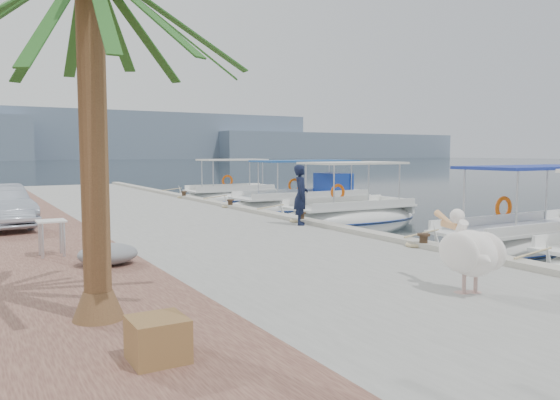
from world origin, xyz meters
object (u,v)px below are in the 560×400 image
object	(u,v)px
fishing_caique_b	(527,244)
fishing_caique_d	(304,204)
fisherman	(301,195)
pelican	(469,251)
fishing_caique_c	(349,217)
fishing_caique_e	(230,198)

from	to	relation	value
fishing_caique_b	fishing_caique_d	world-z (taller)	same
fishing_caique_b	fisherman	distance (m)	6.33
pelican	fishing_caique_b	bearing A→B (deg)	29.37
fishing_caique_b	fishing_caique_c	bearing A→B (deg)	93.97
fishing_caique_c	pelican	xyz separation A→B (m)	(-6.19, -11.03, 1.01)
fishing_caique_b	pelican	bearing A→B (deg)	-150.63
fishing_caique_b	fishing_caique_e	world-z (taller)	same
fishing_caique_b	fishing_caique_c	world-z (taller)	same
fishing_caique_d	fisherman	xyz separation A→B (m)	(-5.32, -8.17, 1.19)
fishing_caique_c	fisherman	world-z (taller)	fisherman
fishing_caique_e	fishing_caique_c	bearing A→B (deg)	-89.23
fishing_caique_e	fishing_caique_b	bearing A→B (deg)	-87.91
fishing_caique_d	fishing_caique_e	bearing A→B (deg)	102.12
pelican	fishing_caique_d	bearing A→B (deg)	65.52
fishing_caique_e	pelican	bearing A→B (deg)	-105.72
fishing_caique_c	fishing_caique_d	world-z (taller)	same
fishing_caique_d	fisherman	world-z (taller)	fisherman
fishing_caique_b	pelican	world-z (taller)	fishing_caique_b
fishing_caique_c	pelican	distance (m)	12.69
fishing_caique_e	fisherman	distance (m)	14.39
fisherman	pelican	bearing A→B (deg)	-162.11
fishing_caique_d	pelican	bearing A→B (deg)	-114.48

